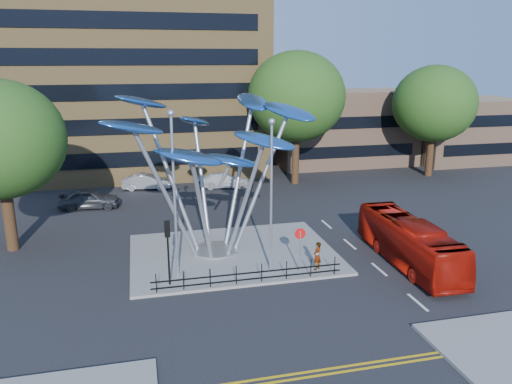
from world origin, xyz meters
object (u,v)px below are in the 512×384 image
object	(u,v)px
traffic_light_island	(168,239)
no_entry_sign_island	(300,242)
tree_far	(434,104)
parked_car_right	(225,180)
red_bus	(409,242)
pedestrian	(317,256)
tree_right	(297,97)
leaf_sculpture	(211,140)
parked_car_left	(89,199)
parked_car_mid	(147,182)
street_lamp_left	(174,181)
street_lamp_right	(271,183)

from	to	relation	value
traffic_light_island	no_entry_sign_island	distance (m)	7.05
tree_far	parked_car_right	xyz separation A→B (m)	(-20.68, 0.03, -6.44)
red_bus	pedestrian	size ratio (longest dim) A/B	5.86
tree_right	tree_far	size ratio (longest dim) A/B	1.12
leaf_sculpture	parked_car_left	distance (m)	15.16
parked_car_left	red_bus	bearing A→B (deg)	-125.60
pedestrian	parked_car_right	distance (m)	19.60
leaf_sculpture	parked_car_left	bearing A→B (deg)	125.37
tree_far	no_entry_sign_island	distance (m)	28.42
tree_far	parked_car_right	world-z (taller)	tree_far
traffic_light_island	pedestrian	size ratio (longest dim) A/B	2.15
red_bus	parked_car_right	xyz separation A→B (m)	(-7.14, 19.62, -0.63)
tree_right	parked_car_mid	distance (m)	15.49
street_lamp_left	tree_right	bearing A→B (deg)	55.95
tree_right	no_entry_sign_island	xyz separation A→B (m)	(-6.00, -19.48, -6.22)
tree_far	traffic_light_island	xyz separation A→B (m)	(-27.00, -19.50, -4.49)
street_lamp_left	parked_car_left	world-z (taller)	street_lamp_left
tree_far	leaf_sculpture	world-z (taller)	tree_far
traffic_light_island	parked_car_mid	bearing A→B (deg)	91.68
tree_far	leaf_sculpture	distance (m)	28.53
tree_right	street_lamp_left	distance (m)	22.49
street_lamp_right	leaf_sculpture	bearing A→B (deg)	124.91
parked_car_right	pedestrian	bearing A→B (deg)	-167.49
street_lamp_left	red_bus	size ratio (longest dim) A/B	0.94
tree_right	parked_car_mid	bearing A→B (deg)	175.80
parked_car_left	pedestrian	bearing A→B (deg)	-135.36
no_entry_sign_island	pedestrian	distance (m)	1.33
red_bus	traffic_light_island	bearing A→B (deg)	-178.66
parked_car_mid	tree_right	bearing A→B (deg)	-88.79
tree_right	red_bus	bearing A→B (deg)	-88.67
traffic_light_island	red_bus	world-z (taller)	traffic_light_island
street_lamp_left	parked_car_right	size ratio (longest dim) A/B	1.92
pedestrian	parked_car_left	xyz separation A→B (m)	(-13.10, 15.50, -0.16)
parked_car_right	traffic_light_island	bearing A→B (deg)	169.66
tree_far	pedestrian	xyz separation A→B (m)	(-19.00, -19.50, -6.16)
street_lamp_right	red_bus	bearing A→B (deg)	-4.22
tree_far	no_entry_sign_island	bearing A→B (deg)	-135.75
street_lamp_right	parked_car_right	world-z (taller)	street_lamp_right
leaf_sculpture	parked_car_right	world-z (taller)	leaf_sculpture
tree_far	traffic_light_island	world-z (taller)	tree_far
tree_far	street_lamp_right	xyz separation A→B (m)	(-21.50, -19.00, -2.01)
leaf_sculpture	parked_car_left	size ratio (longest dim) A/B	2.78
tree_right	parked_car_left	size ratio (longest dim) A/B	2.64
street_lamp_left	parked_car_right	world-z (taller)	street_lamp_left
tree_right	traffic_light_island	size ratio (longest dim) A/B	3.54
traffic_light_island	red_bus	size ratio (longest dim) A/B	0.37
no_entry_sign_island	pedestrian	bearing A→B (deg)	-0.93
leaf_sculpture	traffic_light_island	bearing A→B (deg)	-125.04
leaf_sculpture	no_entry_sign_island	size ratio (longest dim) A/B	5.19
street_lamp_right	parked_car_left	size ratio (longest dim) A/B	1.81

